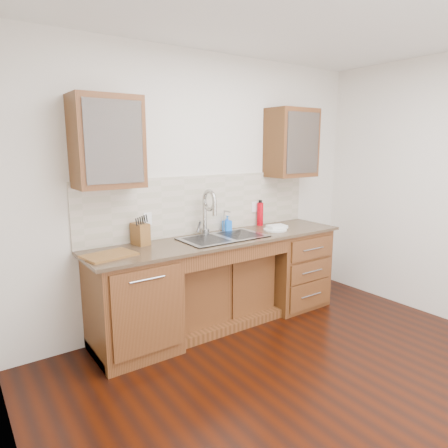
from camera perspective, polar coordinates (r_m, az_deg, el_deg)
ground at (r=3.33m, az=15.25°, el=-22.99°), size 4.00×3.50×0.10m
wall_back at (r=4.15m, az=-3.19°, el=4.94°), size 4.00×0.10×2.70m
base_cabinet_left at (r=3.64m, az=-12.93°, el=-11.06°), size 0.70×0.62×0.88m
base_cabinet_center at (r=4.16m, az=-1.04°, el=-9.21°), size 1.20×0.44×0.70m
base_cabinet_right at (r=4.64m, az=9.39°, el=-6.01°), size 0.70×0.62×0.88m
countertop at (r=3.92m, az=-0.21°, el=-2.16°), size 2.70×0.65×0.03m
backsplash at (r=4.12m, az=-2.72°, el=2.86°), size 2.70×0.02×0.59m
sink at (r=3.93m, az=-0.08°, el=-3.20°), size 0.84×0.46×0.19m
faucet at (r=4.02m, az=-2.79°, el=1.27°), size 0.04×0.04×0.40m
filter_tap at (r=4.17m, az=0.04°, el=0.55°), size 0.02×0.02×0.24m
upper_cabinet_left at (r=3.47m, az=-16.40°, el=11.15°), size 0.55×0.34×0.75m
upper_cabinet_right at (r=4.61m, az=9.61°, el=11.34°), size 0.55×0.34×0.75m
outlet_left at (r=3.82m, az=-10.86°, el=0.72°), size 0.08×0.01×0.12m
outlet_right at (r=4.50m, az=4.38°, el=2.46°), size 0.08×0.01×0.12m
soap_bottle at (r=4.20m, az=0.45°, el=0.10°), size 0.08×0.08×0.17m
water_bottle at (r=4.51m, az=5.19°, el=1.42°), size 0.08×0.08×0.26m
plate at (r=4.29m, az=7.32°, el=-0.80°), size 0.26×0.26×0.01m
dish_towel at (r=4.33m, az=7.57°, el=-0.37°), size 0.21×0.17×0.03m
knife_block at (r=3.70m, az=-11.87°, el=-1.40°), size 0.13×0.19×0.20m
cutting_board at (r=3.39m, az=-16.07°, el=-4.32°), size 0.44×0.35×0.02m
cup_left_a at (r=3.45m, az=-17.33°, el=10.29°), size 0.14×0.14×0.10m
cup_left_b at (r=3.49m, az=-15.57°, el=10.34°), size 0.11×0.11×0.10m
cup_right_a at (r=4.56m, az=8.92°, el=10.75°), size 0.16×0.16×0.10m
cup_right_b at (r=4.70m, az=10.75°, el=10.67°), size 0.11×0.11×0.10m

